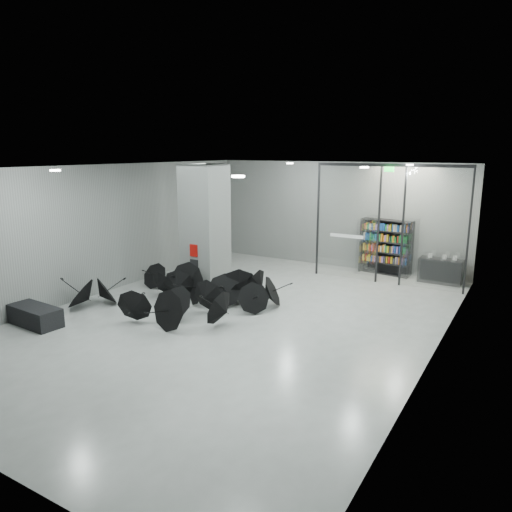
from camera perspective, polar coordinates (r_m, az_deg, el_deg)
The scene contains 10 objects.
room at distance 12.35m, azimuth -2.36°, elevation 5.09°, with size 14.00×14.02×4.01m.
column at distance 15.51m, azimuth -6.07°, elevation 3.41°, with size 1.20×1.20×4.00m, color slate.
fire_cabinet at distance 15.14m, azimuth -7.41°, elevation 0.65°, with size 0.28×0.04×0.38m, color #A50A07.
info_panel at distance 15.25m, azimuth -7.36°, elevation -1.19°, with size 0.30×0.03×0.42m, color black.
exit_sign at distance 16.15m, azimuth 15.53°, elevation 9.88°, with size 0.30×0.06×0.15m, color #0CE533.
glass_partition at distance 16.49m, azimuth 15.36°, elevation 4.21°, with size 5.06×0.08×4.00m.
bench at distance 13.71m, azimuth -24.75°, elevation -6.46°, with size 1.54×0.66×0.50m, color black.
bookshelf at distance 17.97m, azimuth 15.16°, elevation 1.04°, with size 1.81×0.36×1.99m, color black, non-canonical shape.
shop_counter at distance 17.44m, azimuth 21.05°, elevation -1.66°, with size 1.40×0.56×0.84m, color black.
umbrella_cluster at distance 13.87m, azimuth -7.37°, elevation -4.89°, with size 5.79×4.34×1.31m.
Camera 1 is at (6.68, -10.26, 4.43)m, focal length 33.69 mm.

